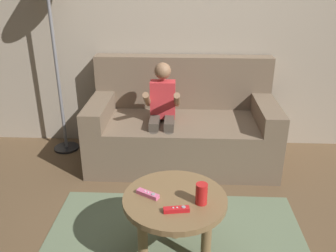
# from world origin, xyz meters

# --- Properties ---
(ground_plane) EXTENTS (8.93, 8.93, 0.00)m
(ground_plane) POSITION_xyz_m (0.00, 0.00, 0.00)
(ground_plane) COLOR brown
(wall_back) EXTENTS (4.46, 0.05, 2.50)m
(wall_back) POSITION_xyz_m (0.00, 1.49, 1.25)
(wall_back) COLOR #B2A38E
(wall_back) RESTS_ON ground
(couch) EXTENTS (1.63, 0.80, 0.91)m
(couch) POSITION_xyz_m (-0.09, 1.10, 0.31)
(couch) COLOR #75604C
(couch) RESTS_ON ground
(person_seated_on_couch) EXTENTS (0.30, 0.37, 0.93)m
(person_seated_on_couch) POSITION_xyz_m (-0.26, 0.92, 0.54)
(person_seated_on_couch) COLOR #4C4238
(person_seated_on_couch) RESTS_ON ground
(coffee_table) EXTENTS (0.60, 0.60, 0.43)m
(coffee_table) POSITION_xyz_m (-0.12, -0.18, 0.36)
(coffee_table) COLOR brown
(coffee_table) RESTS_ON ground
(game_remote_pink_near_edge) EXTENTS (0.14, 0.10, 0.03)m
(game_remote_pink_near_edge) POSITION_xyz_m (-0.27, -0.18, 0.45)
(game_remote_pink_near_edge) COLOR pink
(game_remote_pink_near_edge) RESTS_ON coffee_table
(game_remote_red_center) EXTENTS (0.14, 0.06, 0.03)m
(game_remote_red_center) POSITION_xyz_m (-0.11, -0.31, 0.45)
(game_remote_red_center) COLOR red
(game_remote_red_center) RESTS_ON coffee_table
(soda_can) EXTENTS (0.07, 0.07, 0.12)m
(soda_can) POSITION_xyz_m (0.03, -0.23, 0.50)
(soda_can) COLOR red
(soda_can) RESTS_ON coffee_table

